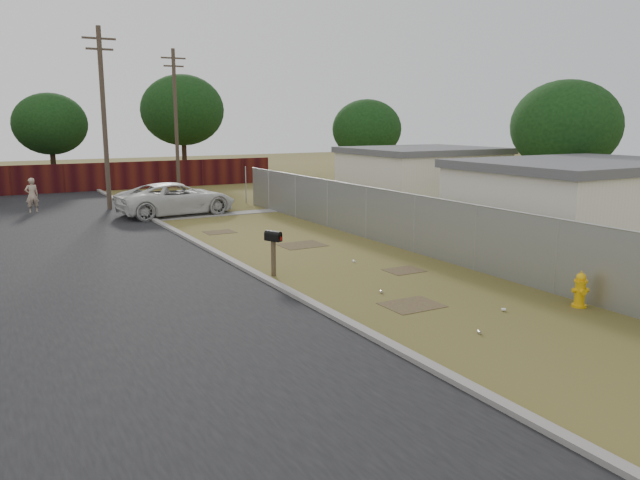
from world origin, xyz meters
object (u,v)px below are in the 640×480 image
pedestrian (32,195)px  pickup_truck (177,199)px  fire_hydrant (580,290)px  mailbox (273,240)px

pedestrian → pickup_truck: bearing=135.6°
fire_hydrant → pickup_truck: bearing=102.1°
mailbox → pickup_truck: size_ratio=0.24×
mailbox → pedestrian: (-4.99, 17.32, -0.21)m
pickup_truck → pedestrian: pedestrian is taller
mailbox → pedestrian: 18.02m
pickup_truck → fire_hydrant: bearing=-173.4°
pickup_truck → pedestrian: size_ratio=3.27×
mailbox → pickup_truck: bearing=85.5°
fire_hydrant → pickup_truck: pickup_truck is taller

